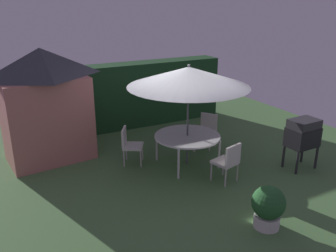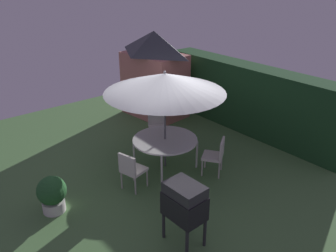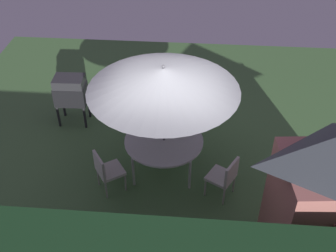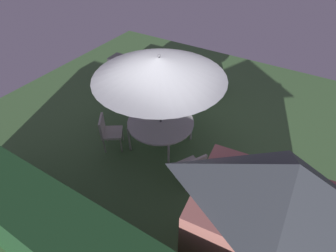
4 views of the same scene
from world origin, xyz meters
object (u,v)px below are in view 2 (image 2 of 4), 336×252
patio_table (165,141)px  chair_toward_hedge (216,154)px  chair_far_side (131,169)px  potted_plant_by_shed (52,193)px  patio_umbrella (165,83)px  chair_near_shed (157,124)px  garden_shed (155,74)px  bbq_grill (184,202)px

patio_table → chair_toward_hedge: size_ratio=1.73×
chair_far_side → potted_plant_by_shed: (-0.38, -1.64, -0.11)m
patio_umbrella → chair_far_side: 2.04m
patio_table → chair_near_shed: (-1.20, 0.69, -0.18)m
chair_near_shed → chair_toward_hedge: bearing=0.4°
potted_plant_by_shed → chair_near_shed: bearing=107.8°
garden_shed → patio_umbrella: (2.83, -1.89, 0.75)m
garden_shed → patio_umbrella: size_ratio=0.99×
garden_shed → patio_umbrella: garden_shed is taller
bbq_grill → chair_far_side: size_ratio=1.33×
garden_shed → chair_near_shed: 2.21m
garden_shed → patio_table: 3.47m
bbq_grill → patio_table: bearing=147.9°
potted_plant_by_shed → bbq_grill: bearing=31.7°
garden_shed → bbq_grill: bearing=-33.0°
patio_table → potted_plant_by_shed: potted_plant_by_shed is taller
patio_umbrella → chair_far_side: (0.30, -1.20, -1.62)m
chair_near_shed → garden_shed: bearing=143.7°
chair_toward_hedge → chair_far_side: bearing=-111.0°
chair_far_side → potted_plant_by_shed: size_ratio=1.16×
chair_far_side → potted_plant_by_shed: 1.69m
bbq_grill → chair_far_side: bbq_grill is taller
patio_table → potted_plant_by_shed: (-0.07, -2.84, -0.29)m
bbq_grill → chair_near_shed: 4.05m
chair_toward_hedge → potted_plant_by_shed: size_ratio=1.16×
patio_umbrella → garden_shed: bearing=146.3°
chair_near_shed → chair_far_side: size_ratio=1.00×
chair_far_side → garden_shed: bearing=135.5°
patio_umbrella → chair_toward_hedge: size_ratio=3.09×
patio_umbrella → chair_toward_hedge: bearing=34.2°
chair_near_shed → potted_plant_by_shed: bearing=-72.2°
patio_table → chair_far_side: (0.30, -1.20, -0.18)m
garden_shed → bbq_grill: garden_shed is taller
chair_toward_hedge → garden_shed: bearing=162.9°
bbq_grill → chair_far_side: bearing=173.7°
patio_umbrella → chair_near_shed: 2.13m
patio_table → patio_umbrella: bearing=63.4°
chair_far_side → chair_toward_hedge: (0.73, 1.90, 0.00)m
chair_near_shed → potted_plant_by_shed: 3.70m
patio_umbrella → chair_far_side: patio_umbrella is taller
chair_toward_hedge → patio_umbrella: bearing=-145.8°
patio_umbrella → chair_far_side: bearing=-75.7°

